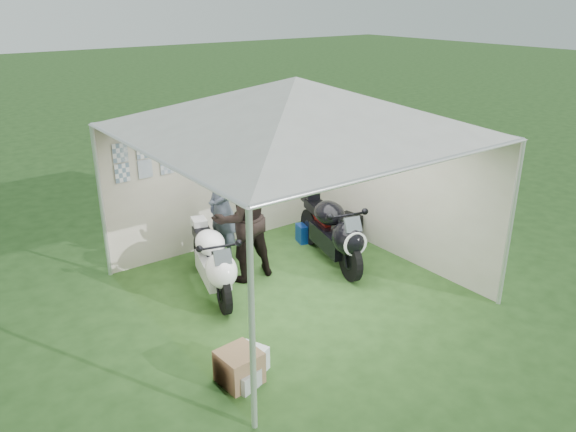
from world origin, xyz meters
The scene contains 11 objects.
ground centered at (0.00, 0.00, 0.00)m, with size 80.00×80.00×0.00m, color #25481B.
canopy_tent centered at (0.00, 0.03, 2.58)m, with size 5.66×5.66×3.00m.
motorcycle_white centered at (-1.00, 0.56, 0.51)m, with size 0.76×1.83×0.92m.
motorcycle_black centered at (0.97, 0.30, 0.56)m, with size 0.81×2.00×1.00m.
paddock_stand centered at (1.21, 1.20, 0.16)m, with size 0.42×0.26×0.31m, color blue.
person_dark_jacket centered at (-0.41, 0.75, 0.96)m, with size 0.93×0.72×1.91m, color black.
person_blue_jacket centered at (-0.34, 1.41, 0.90)m, with size 0.66×0.43×1.80m, color slate.
equipment_box centered at (1.70, 0.81, 0.23)m, with size 0.46×0.37×0.46m, color black.
crate_0 centered at (-1.60, -1.25, 0.14)m, with size 0.42×0.33×0.28m, color silver.
crate_1 centered at (-1.75, -1.32, 0.19)m, with size 0.42×0.42×0.37m, color #8B6A4A.
crate_2 centered at (-1.75, -1.44, 0.10)m, with size 0.28×0.24×0.21m, color #B0B4B8.
Camera 1 is at (-4.32, -5.71, 3.95)m, focal length 35.00 mm.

